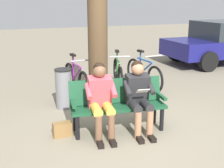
{
  "coord_description": "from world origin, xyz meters",
  "views": [
    {
      "loc": [
        1.95,
        4.19,
        2.15
      ],
      "look_at": [
        0.16,
        -0.42,
        0.75
      ],
      "focal_mm": 47.37,
      "sensor_mm": 36.0,
      "label": 1
    }
  ],
  "objects_px": {
    "bicycle_green": "(144,74)",
    "bicycle_purple": "(98,78)",
    "person_companion": "(101,97)",
    "bicycle_orange": "(76,79)",
    "bicycle_silver": "(118,74)",
    "bench": "(117,101)",
    "tree_trunk": "(97,22)",
    "litter_bin": "(64,88)",
    "handbag": "(62,129)",
    "person_reading": "(139,94)"
  },
  "relations": [
    {
      "from": "tree_trunk",
      "to": "bicycle_purple",
      "type": "relative_size",
      "value": 2.22
    },
    {
      "from": "litter_bin",
      "to": "bench",
      "type": "bearing_deg",
      "value": 114.63
    },
    {
      "from": "tree_trunk",
      "to": "bicycle_purple",
      "type": "xyz_separation_m",
      "value": [
        -0.23,
        -0.71,
        -1.37
      ]
    },
    {
      "from": "bench",
      "to": "bicycle_silver",
      "type": "height_order",
      "value": "bicycle_silver"
    },
    {
      "from": "person_reading",
      "to": "litter_bin",
      "type": "xyz_separation_m",
      "value": [
        0.92,
        -1.57,
        -0.25
      ]
    },
    {
      "from": "handbag",
      "to": "person_reading",
      "type": "bearing_deg",
      "value": 168.77
    },
    {
      "from": "tree_trunk",
      "to": "litter_bin",
      "type": "distance_m",
      "value": 1.52
    },
    {
      "from": "bicycle_silver",
      "to": "bicycle_purple",
      "type": "height_order",
      "value": "same"
    },
    {
      "from": "person_reading",
      "to": "litter_bin",
      "type": "bearing_deg",
      "value": -52.04
    },
    {
      "from": "person_reading",
      "to": "tree_trunk",
      "type": "xyz_separation_m",
      "value": [
        0.16,
        -1.61,
        1.07
      ]
    },
    {
      "from": "person_reading",
      "to": "handbag",
      "type": "distance_m",
      "value": 1.39
    },
    {
      "from": "handbag",
      "to": "bicycle_orange",
      "type": "distance_m",
      "value": 2.31
    },
    {
      "from": "handbag",
      "to": "litter_bin",
      "type": "distance_m",
      "value": 1.39
    },
    {
      "from": "handbag",
      "to": "tree_trunk",
      "type": "distance_m",
      "value": 2.38
    },
    {
      "from": "tree_trunk",
      "to": "bicycle_green",
      "type": "distance_m",
      "value": 2.12
    },
    {
      "from": "bicycle_orange",
      "to": "person_companion",
      "type": "bearing_deg",
      "value": -9.29
    },
    {
      "from": "bicycle_green",
      "to": "bicycle_silver",
      "type": "distance_m",
      "value": 0.66
    },
    {
      "from": "bicycle_purple",
      "to": "tree_trunk",
      "type": "bearing_deg",
      "value": 5.87
    },
    {
      "from": "person_reading",
      "to": "tree_trunk",
      "type": "bearing_deg",
      "value": -76.71
    },
    {
      "from": "person_reading",
      "to": "bicycle_purple",
      "type": "distance_m",
      "value": 2.34
    },
    {
      "from": "tree_trunk",
      "to": "bicycle_orange",
      "type": "xyz_separation_m",
      "value": [
        0.29,
        -0.79,
        -1.37
      ]
    },
    {
      "from": "person_companion",
      "to": "bicycle_purple",
      "type": "xyz_separation_m",
      "value": [
        -0.7,
        -2.24,
        -0.3
      ]
    },
    {
      "from": "tree_trunk",
      "to": "litter_bin",
      "type": "height_order",
      "value": "tree_trunk"
    },
    {
      "from": "person_reading",
      "to": "litter_bin",
      "type": "relative_size",
      "value": 1.46
    },
    {
      "from": "person_companion",
      "to": "handbag",
      "type": "xyz_separation_m",
      "value": [
        0.62,
        -0.16,
        -0.54
      ]
    },
    {
      "from": "person_companion",
      "to": "bicycle_green",
      "type": "bearing_deg",
      "value": -123.32
    },
    {
      "from": "bench",
      "to": "bicycle_purple",
      "type": "distance_m",
      "value": 2.15
    },
    {
      "from": "person_reading",
      "to": "handbag",
      "type": "height_order",
      "value": "person_reading"
    },
    {
      "from": "person_reading",
      "to": "bicycle_orange",
      "type": "relative_size",
      "value": 0.72
    },
    {
      "from": "bicycle_orange",
      "to": "bench",
      "type": "bearing_deg",
      "value": -0.77
    },
    {
      "from": "bicycle_green",
      "to": "bicycle_purple",
      "type": "height_order",
      "value": "same"
    },
    {
      "from": "bicycle_purple",
      "to": "bench",
      "type": "bearing_deg",
      "value": 14.03
    },
    {
      "from": "bicycle_silver",
      "to": "bicycle_orange",
      "type": "height_order",
      "value": "same"
    },
    {
      "from": "tree_trunk",
      "to": "bicycle_green",
      "type": "relative_size",
      "value": 2.06
    },
    {
      "from": "person_companion",
      "to": "bicycle_green",
      "type": "height_order",
      "value": "person_companion"
    },
    {
      "from": "tree_trunk",
      "to": "litter_bin",
      "type": "bearing_deg",
      "value": 3.03
    },
    {
      "from": "bench",
      "to": "bicycle_orange",
      "type": "height_order",
      "value": "bicycle_orange"
    },
    {
      "from": "bicycle_purple",
      "to": "bicycle_silver",
      "type": "bearing_deg",
      "value": 132.48
    },
    {
      "from": "person_companion",
      "to": "tree_trunk",
      "type": "distance_m",
      "value": 1.92
    },
    {
      "from": "bicycle_green",
      "to": "bicycle_silver",
      "type": "relative_size",
      "value": 1.03
    },
    {
      "from": "bicycle_purple",
      "to": "bicycle_orange",
      "type": "height_order",
      "value": "same"
    },
    {
      "from": "bicycle_green",
      "to": "bicycle_orange",
      "type": "xyz_separation_m",
      "value": [
        1.74,
        -0.08,
        0.0
      ]
    },
    {
      "from": "litter_bin",
      "to": "bicycle_purple",
      "type": "bearing_deg",
      "value": -142.81
    },
    {
      "from": "handbag",
      "to": "bicycle_orange",
      "type": "xyz_separation_m",
      "value": [
        -0.8,
        -2.15,
        0.24
      ]
    },
    {
      "from": "tree_trunk",
      "to": "bicycle_green",
      "type": "bearing_deg",
      "value": -154.22
    },
    {
      "from": "person_companion",
      "to": "bicycle_silver",
      "type": "bearing_deg",
      "value": -110.56
    },
    {
      "from": "person_companion",
      "to": "litter_bin",
      "type": "relative_size",
      "value": 1.46
    },
    {
      "from": "person_companion",
      "to": "bicycle_orange",
      "type": "xyz_separation_m",
      "value": [
        -0.18,
        -2.31,
        -0.3
      ]
    },
    {
      "from": "person_companion",
      "to": "bicycle_purple",
      "type": "relative_size",
      "value": 0.77
    },
    {
      "from": "person_reading",
      "to": "handbag",
      "type": "relative_size",
      "value": 4.0
    }
  ]
}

